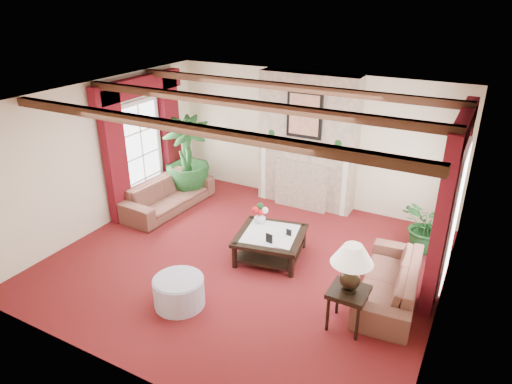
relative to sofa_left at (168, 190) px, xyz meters
The scene contains 23 objects.
floor 2.59m from the sofa_left, 22.88° to the right, with size 6.00×6.00×0.00m, color #510E10.
ceiling 3.44m from the sofa_left, 22.88° to the right, with size 6.00×6.00×0.00m, color white.
back_wall 3.09m from the sofa_left, 36.64° to the left, with size 6.00×0.02×2.70m, color beige.
left_wall 1.51m from the sofa_left, 122.79° to the right, with size 0.02×5.50×2.70m, color beige.
right_wall 5.53m from the sofa_left, 10.52° to the right, with size 0.02×5.50×2.70m, color beige.
ceiling_beams 3.40m from the sofa_left, 22.88° to the right, with size 6.00×3.00×0.12m, color #371D11, non-canonical shape.
fireplace 3.64m from the sofa_left, 33.39° to the left, with size 2.00×0.52×2.70m, color tan, non-canonical shape.
french_door_left 1.83m from the sofa_left, behind, with size 0.10×1.10×2.16m, color white, non-canonical shape.
french_door_right 5.60m from the sofa_left, ahead, with size 0.10×1.10×2.16m, color white, non-canonical shape.
curtains_left 2.20m from the sofa_left, behind, with size 0.20×2.40×2.55m, color #530B11, non-canonical shape.
curtains_right 5.64m from the sofa_left, ahead, with size 0.20×2.40×2.55m, color #530B11, non-canonical shape.
sofa_left is the anchor object (origin of this frame).
sofa_right 4.75m from the sofa_left, 10.12° to the right, with size 0.74×2.00×0.76m, color #340E16.
potted_palm 0.73m from the sofa_left, 92.45° to the left, with size 1.62×1.97×0.97m, color black.
small_plant 4.97m from the sofa_left, ahead, with size 1.24×1.24×0.72m, color black.
coffee_table 2.76m from the sofa_left, 14.37° to the right, with size 1.07×1.07×0.44m, color black, non-canonical shape.
side_table 4.67m from the sofa_left, 21.92° to the right, with size 0.49×0.49×0.58m, color black, non-canonical shape.
ottoman 3.21m from the sofa_left, 49.22° to the right, with size 0.72×0.72×0.42m, color #908C9F.
table_lamp 4.70m from the sofa_left, 21.92° to the right, with size 0.54×0.54×0.69m, color black, non-canonical shape.
flower_vase 2.37m from the sofa_left, 10.11° to the right, with size 0.26×0.27×0.20m, color silver.
book 3.04m from the sofa_left, 17.73° to the right, with size 0.20×0.04×0.26m, color black.
photo_frame_a 2.94m from the sofa_left, 19.03° to the right, with size 0.12×0.02×0.16m, color black, non-canonical shape.
photo_frame_b 3.02m from the sofa_left, 11.55° to the right, with size 0.09×0.02×0.12m, color black, non-canonical shape.
Camera 1 is at (3.22, -5.60, 4.15)m, focal length 32.00 mm.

